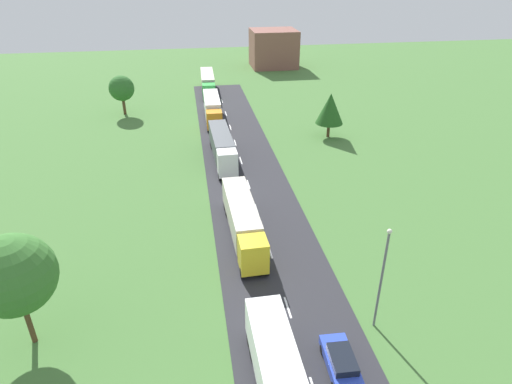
% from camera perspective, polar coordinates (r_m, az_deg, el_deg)
% --- Properties ---
extents(road, '(10.00, 140.00, 0.06)m').
position_cam_1_polar(road, '(35.61, 4.40, -15.53)').
color(road, '#2B2B30').
rests_on(road, ground).
extents(lane_marking_centre, '(0.16, 123.28, 0.01)m').
position_cam_1_polar(lane_marking_centre, '(33.68, 5.54, -18.72)').
color(lane_marking_centre, white).
rests_on(lane_marking_centre, road).
extents(truck_second, '(2.80, 13.40, 3.46)m').
position_cam_1_polar(truck_second, '(42.72, -1.71, -3.61)').
color(truck_second, yellow).
rests_on(truck_second, road).
extents(truck_third, '(2.77, 13.27, 3.59)m').
position_cam_1_polar(truck_third, '(59.60, -4.41, 6.00)').
color(truck_third, white).
rests_on(truck_third, road).
extents(truck_fourth, '(2.67, 12.70, 3.74)m').
position_cam_1_polar(truck_fourth, '(75.70, -5.69, 10.85)').
color(truck_fourth, orange).
rests_on(truck_fourth, road).
extents(truck_fifth, '(2.87, 14.30, 3.66)m').
position_cam_1_polar(truck_fifth, '(92.51, -6.29, 14.01)').
color(truck_fifth, green).
rests_on(truck_fifth, road).
extents(car_second, '(2.05, 4.54, 1.53)m').
position_cam_1_polar(car_second, '(31.76, 11.00, -20.86)').
color(car_second, blue).
rests_on(car_second, road).
extents(lamppost_second, '(0.36, 0.36, 8.65)m').
position_cam_1_polar(lamppost_second, '(32.73, 16.08, -10.32)').
color(lamppost_second, slate).
rests_on(lamppost_second, ground).
extents(tree_oak, '(5.63, 5.63, 8.87)m').
position_cam_1_polar(tree_oak, '(33.61, -29.00, -9.44)').
color(tree_oak, '#513823').
rests_on(tree_oak, ground).
extents(tree_maple, '(4.19, 4.19, 6.82)m').
position_cam_1_polar(tree_maple, '(68.06, 9.61, 10.64)').
color(tree_maple, '#513823').
rests_on(tree_maple, ground).
extents(tree_pine, '(4.33, 4.33, 6.79)m').
position_cam_1_polar(tree_pine, '(81.19, -17.08, 12.75)').
color(tree_pine, '#513823').
rests_on(tree_pine, ground).
extents(distant_building, '(11.11, 9.91, 8.93)m').
position_cam_1_polar(distant_building, '(115.43, 2.29, 18.15)').
color(distant_building, brown).
rests_on(distant_building, ground).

